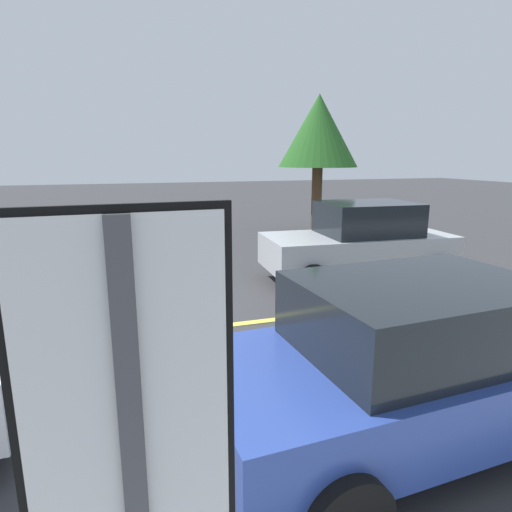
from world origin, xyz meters
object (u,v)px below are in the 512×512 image
car_silver_behind_van (360,242)px  tree_left_verge (319,132)px  speed_limit_sign (136,492)px  car_blue_far_lane (429,358)px

car_silver_behind_van → tree_left_verge: (1.78, 5.87, 2.60)m
car_silver_behind_van → tree_left_verge: size_ratio=0.87×
speed_limit_sign → tree_left_verge: (6.74, 12.94, 1.68)m
car_silver_behind_van → tree_left_verge: bearing=73.2°
tree_left_verge → car_blue_far_lane: bearing=-110.4°
speed_limit_sign → car_blue_far_lane: (2.71, 2.07, -0.97)m
car_blue_far_lane → tree_left_verge: tree_left_verge is taller
speed_limit_sign → car_silver_behind_van: speed_limit_sign is taller
car_silver_behind_van → car_blue_far_lane: (-2.26, -5.00, -0.05)m
car_silver_behind_van → car_blue_far_lane: bearing=-114.3°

